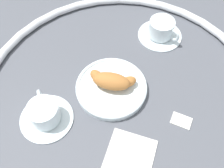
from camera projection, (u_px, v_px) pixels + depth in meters
name	position (u px, v px, depth m)	size (l,w,h in m)	color
ground_plane	(122.00, 95.00, 0.70)	(2.20, 2.20, 0.00)	#4C4F56
table_chrome_rim	(122.00, 93.00, 0.69)	(0.77, 0.77, 0.02)	silver
pastry_plate	(112.00, 88.00, 0.70)	(0.19, 0.19, 0.02)	silver
croissant_large	(112.00, 81.00, 0.67)	(0.13, 0.08, 0.04)	#AD6B33
coffee_cup_near	(162.00, 30.00, 0.79)	(0.14, 0.14, 0.06)	silver
coffee_cup_far	(45.00, 114.00, 0.64)	(0.14, 0.14, 0.06)	silver
sugar_packet	(182.00, 121.00, 0.65)	(0.05, 0.03, 0.01)	white
folded_napkin	(130.00, 155.00, 0.61)	(0.11, 0.11, 0.01)	silver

